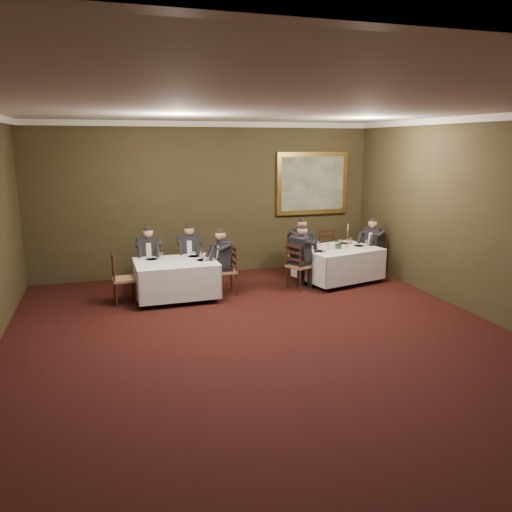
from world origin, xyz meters
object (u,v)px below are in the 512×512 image
chair_sec_backleft (150,276)px  candlestick (347,238)px  chair_main_endleft (299,275)px  chair_sec_endleft (124,289)px  diner_main_endleft (299,265)px  diner_sec_endright (225,270)px  diner_sec_backleft (150,266)px  table_main (338,262)px  diner_sec_backright (190,263)px  chair_sec_backright (190,273)px  chair_main_backright (329,259)px  diner_main_backleft (299,254)px  diner_main_endright (374,254)px  chair_main_endright (373,263)px  centerpiece (339,243)px  chair_sec_endright (226,281)px  painting (312,183)px  chair_main_backleft (299,264)px  table_second (176,277)px

chair_sec_backleft → candlestick: 4.39m
chair_main_endleft → chair_sec_endleft: same height
chair_main_endleft → diner_main_endleft: bearing=90.0°
diner_sec_endright → candlestick: (2.87, 0.27, 0.45)m
diner_sec_backleft → table_main: bearing=178.2°
diner_sec_endright → diner_sec_backright: bearing=36.2°
chair_sec_backright → chair_sec_endleft: same height
diner_main_endleft → chair_sec_backleft: diner_main_endleft is taller
chair_main_backright → diner_main_backleft: bearing=12.3°
diner_main_backleft → diner_sec_backright: same height
diner_main_endright → chair_sec_endleft: (-5.66, -0.48, -0.23)m
chair_main_endright → chair_sec_endleft: size_ratio=1.00×
chair_main_endleft → centerpiece: centerpiece is taller
chair_sec_endright → painting: bearing=-56.1°
chair_main_endleft → chair_main_endright: bearing=77.7°
chair_main_endright → diner_sec_backright: 4.27m
centerpiece → chair_main_endright: bearing=16.5°
painting → chair_sec_backright: bearing=-163.6°
chair_sec_endright → candlestick: 2.95m
chair_main_backleft → diner_sec_backright: bearing=-17.2°
chair_main_endright → painting: bearing=19.8°
chair_main_backright → chair_sec_endleft: size_ratio=1.00×
painting → chair_main_endleft: bearing=-119.9°
chair_main_backleft → table_second: bearing=-2.6°
chair_main_backleft → centerpiece: centerpiece is taller
diner_main_endleft → chair_sec_endleft: size_ratio=1.35×
chair_main_backleft → diner_sec_endright: size_ratio=0.74×
diner_main_endleft → diner_sec_backright: size_ratio=1.00×
diner_main_backleft → chair_sec_endright: diner_main_backleft is taller
table_second → diner_sec_backleft: size_ratio=1.20×
chair_sec_backleft → candlestick: candlestick is taller
chair_main_endleft → chair_sec_backleft: (-3.03, 0.84, 0.00)m
chair_main_backleft → chair_main_endright: bearing=143.5°
diner_sec_backright → centerpiece: bearing=178.3°
chair_sec_endleft → painting: (4.63, 1.79, 1.78)m
table_second → diner_sec_endright: size_ratio=1.20×
chair_main_backright → diner_sec_endright: size_ratio=0.74×
diner_sec_backleft → chair_sec_endright: diner_sec_backleft is taller
table_second → chair_sec_endleft: size_ratio=1.62×
candlestick → table_second: bearing=-175.8°
chair_main_backright → table_main: bearing=73.9°
chair_sec_backleft → diner_sec_backleft: diner_sec_backleft is taller
table_main → diner_main_backleft: 0.97m
diner_sec_backright → chair_sec_backleft: bearing=10.1°
chair_main_endleft → diner_sec_backright: bearing=-137.2°
diner_sec_backright → diner_sec_endright: same height
centerpiece → diner_sec_endright: bearing=-177.0°
diner_main_backleft → chair_sec_endright: (-1.98, -0.93, -0.23)m
diner_main_backleft → diner_sec_endright: bearing=4.6°
table_main → chair_main_endleft: 1.08m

